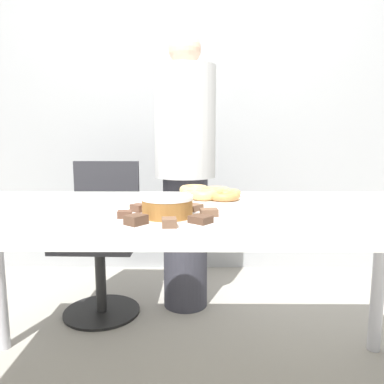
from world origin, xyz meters
name	(u,v)px	position (x,y,z in m)	size (l,w,h in m)	color
wall_back	(191,98)	(0.00, 1.51, 1.30)	(8.00, 0.05, 2.60)	#A8AAAD
table	(186,231)	(0.00, 0.00, 0.68)	(1.92, 0.83, 0.77)	silver
person_standing	(185,169)	(-0.02, 0.84, 0.84)	(0.35, 0.35, 1.59)	#383842
office_chair_left	(102,242)	(-0.51, 0.78, 0.41)	(0.45, 0.45, 0.87)	black
plate_cake	(167,218)	(-0.05, -0.18, 0.77)	(0.37, 0.37, 0.01)	white
plate_donuts	(211,198)	(0.10, 0.20, 0.77)	(0.38, 0.38, 0.01)	white
frosted_cake	(167,206)	(-0.05, -0.18, 0.81)	(0.16, 0.16, 0.07)	#9E662D
lamington_0	(139,208)	(-0.16, -0.09, 0.79)	(0.06, 0.06, 0.02)	brown
lamington_1	(125,214)	(-0.19, -0.19, 0.79)	(0.05, 0.04, 0.02)	brown
lamington_2	(136,220)	(-0.14, -0.28, 0.79)	(0.07, 0.07, 0.03)	#513828
lamington_3	(169,223)	(-0.04, -0.31, 0.79)	(0.05, 0.05, 0.03)	brown
lamington_4	(201,219)	(0.05, -0.26, 0.79)	(0.08, 0.08, 0.02)	#513828
lamington_5	(209,212)	(0.08, -0.16, 0.79)	(0.06, 0.05, 0.02)	brown
lamington_6	(194,207)	(0.03, -0.07, 0.79)	(0.07, 0.07, 0.02)	brown
lamington_7	(166,205)	(-0.07, -0.05, 0.79)	(0.06, 0.06, 0.02)	brown
donut_0	(211,192)	(0.10, 0.20, 0.79)	(0.12, 0.12, 0.04)	tan
donut_1	(216,191)	(0.13, 0.27, 0.79)	(0.12, 0.12, 0.03)	#E5AD66
donut_2	(194,190)	(0.03, 0.29, 0.79)	(0.13, 0.13, 0.04)	#E5AD66
donut_3	(194,194)	(0.03, 0.20, 0.79)	(0.10, 0.10, 0.03)	#E5AD66
donut_4	(204,195)	(0.07, 0.14, 0.79)	(0.11, 0.11, 0.04)	#E5AD66
donut_5	(224,196)	(0.15, 0.13, 0.79)	(0.12, 0.12, 0.03)	#C68447
donut_6	(229,193)	(0.17, 0.22, 0.79)	(0.10, 0.10, 0.03)	tan
napkin	(375,206)	(0.71, 0.05, 0.77)	(0.18, 0.15, 0.01)	white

